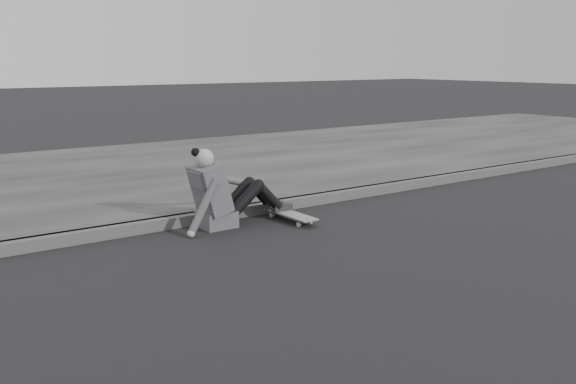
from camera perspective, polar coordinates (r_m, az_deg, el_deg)
name	(u,v)px	position (r m, az deg, el deg)	size (l,w,h in m)	color
ground	(535,240)	(6.87, 21.10, -4.04)	(80.00, 80.00, 0.00)	black
curb	(361,192)	(8.48, 6.50, 0.00)	(24.00, 0.16, 0.12)	#454545
sidewalk	(241,163)	(10.87, -4.24, 2.61)	(24.00, 6.00, 0.12)	#333333
skateboard	(290,215)	(7.15, 0.21, -2.04)	(0.20, 0.78, 0.09)	#9D9D98
seated_woman	(221,194)	(6.90, -5.93, -0.14)	(1.38, 0.46, 0.88)	#49494B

